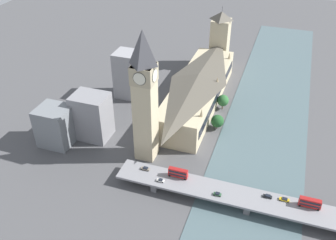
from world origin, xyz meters
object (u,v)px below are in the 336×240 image
object	(u,v)px
car_southbound_lead	(217,194)
double_decker_bus_lead	(178,173)
parliament_hall	(198,89)
car_northbound_lead	(161,180)
victoria_tower	(220,39)
car_southbound_mid	(145,169)
clock_tower	(145,95)
double_decker_bus_mid	(310,203)
road_bridge	(249,199)
car_northbound_mid	(268,196)
car_northbound_tail	(284,199)

from	to	relation	value
car_southbound_lead	double_decker_bus_lead	bearing A→B (deg)	-15.73
parliament_hall	car_northbound_lead	size ratio (longest dim) A/B	28.26
victoria_tower	car_southbound_mid	size ratio (longest dim) A/B	10.55
clock_tower	car_southbound_lead	size ratio (longest dim) A/B	19.66
victoria_tower	car_southbound_lead	bearing A→B (deg)	102.33
double_decker_bus_mid	road_bridge	bearing A→B (deg)	6.83
clock_tower	car_northbound_mid	size ratio (longest dim) A/B	17.53
parliament_hall	car_northbound_tail	bearing A→B (deg)	128.55
victoria_tower	car_northbound_mid	size ratio (longest dim) A/B	11.46
clock_tower	car_northbound_mid	world-z (taller)	clock_tower
car_southbound_mid	car_northbound_mid	bearing A→B (deg)	-179.52
car_southbound_mid	car_northbound_lead	bearing A→B (deg)	151.23
car_northbound_tail	clock_tower	bearing A→B (deg)	-12.43
double_decker_bus_mid	car_northbound_tail	world-z (taller)	double_decker_bus_mid
double_decker_bus_lead	car_northbound_lead	xyz separation A→B (m)	(7.35, 6.05, -2.11)
parliament_hall	double_decker_bus_mid	size ratio (longest dim) A/B	10.84
parliament_hall	double_decker_bus_mid	world-z (taller)	parliament_hall
clock_tower	double_decker_bus_mid	world-z (taller)	clock_tower
road_bridge	car_northbound_lead	distance (m)	44.45
parliament_hall	car_southbound_lead	bearing A→B (deg)	110.85
double_decker_bus_mid	car_northbound_mid	world-z (taller)	double_decker_bus_mid
victoria_tower	clock_tower	bearing A→B (deg)	84.39
parliament_hall	clock_tower	size ratio (longest dim) A/B	1.45
parliament_hall	car_northbound_lead	world-z (taller)	parliament_hall
double_decker_bus_mid	victoria_tower	bearing A→B (deg)	-62.71
double_decker_bus_mid	car_northbound_mid	size ratio (longest dim) A/B	2.34
clock_tower	double_decker_bus_lead	size ratio (longest dim) A/B	7.39
parliament_hall	double_decker_bus_mid	distance (m)	111.11
victoria_tower	car_southbound_lead	world-z (taller)	victoria_tower
double_decker_bus_lead	car_northbound_lead	size ratio (longest dim) A/B	2.65
car_northbound_mid	car_northbound_lead	bearing A→B (deg)	6.85
car_northbound_lead	car_southbound_lead	world-z (taller)	car_southbound_lead
parliament_hall	car_northbound_tail	distance (m)	103.58
double_decker_bus_mid	car_northbound_lead	distance (m)	71.85
double_decker_bus_lead	car_southbound_lead	size ratio (longest dim) A/B	2.66
victoria_tower	car_southbound_mid	bearing A→B (deg)	87.55
road_bridge	car_northbound_mid	world-z (taller)	car_northbound_mid
road_bridge	car_southbound_mid	distance (m)	54.91
clock_tower	car_northbound_tail	bearing A→B (deg)	167.57
road_bridge	car_northbound_tail	bearing A→B (deg)	-167.23
double_decker_bus_mid	car_southbound_mid	world-z (taller)	double_decker_bus_mid
road_bridge	clock_tower	bearing A→B (deg)	-18.65
clock_tower	car_northbound_mid	bearing A→B (deg)	165.83
car_northbound_lead	clock_tower	bearing A→B (deg)	-54.62
double_decker_bus_lead	car_northbound_tail	xyz separation A→B (m)	(-52.98, -0.74, -2.13)
double_decker_bus_lead	parliament_hall	bearing A→B (deg)	-81.98
car_southbound_mid	car_southbound_lead	bearing A→B (deg)	171.57
parliament_hall	victoria_tower	xyz separation A→B (m)	(0.06, -65.53, 11.03)
victoria_tower	double_decker_bus_mid	distance (m)	165.80
car_northbound_lead	parliament_hall	bearing A→B (deg)	-87.29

